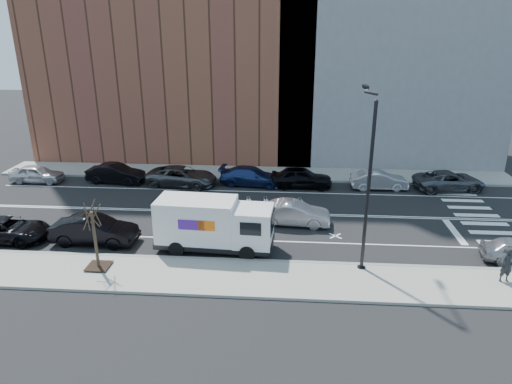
# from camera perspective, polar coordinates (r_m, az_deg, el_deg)

# --- Properties ---
(ground) EXTENTS (120.00, 120.00, 0.00)m
(ground) POSITION_cam_1_polar(r_m,az_deg,el_deg) (31.83, -1.46, -2.60)
(ground) COLOR black
(ground) RESTS_ON ground
(sidewalk_near) EXTENTS (44.00, 3.60, 0.15)m
(sidewalk_near) POSITION_cam_1_polar(r_m,az_deg,el_deg) (23.98, -3.54, -10.59)
(sidewalk_near) COLOR gray
(sidewalk_near) RESTS_ON ground
(sidewalk_far) EXTENTS (44.00, 3.60, 0.15)m
(sidewalk_far) POSITION_cam_1_polar(r_m,az_deg,el_deg) (40.03, -0.24, 2.37)
(sidewalk_far) COLOR gray
(sidewalk_far) RESTS_ON ground
(curb_near) EXTENTS (44.00, 0.25, 0.17)m
(curb_near) POSITION_cam_1_polar(r_m,az_deg,el_deg) (25.52, -3.01, -8.51)
(curb_near) COLOR gray
(curb_near) RESTS_ON ground
(curb_far) EXTENTS (44.00, 0.25, 0.17)m
(curb_far) POSITION_cam_1_polar(r_m,az_deg,el_deg) (38.32, -0.45, 1.57)
(curb_far) COLOR gray
(curb_far) RESTS_ON ground
(crosswalk) EXTENTS (3.00, 14.00, 0.01)m
(crosswalk) POSITION_cam_1_polar(r_m,az_deg,el_deg) (34.27, 26.27, -3.09)
(crosswalk) COLOR white
(crosswalk) RESTS_ON ground
(road_markings) EXTENTS (40.00, 8.60, 0.01)m
(road_markings) POSITION_cam_1_polar(r_m,az_deg,el_deg) (31.83, -1.46, -2.60)
(road_markings) COLOR white
(road_markings) RESTS_ON ground
(bldg_brick) EXTENTS (26.00, 10.00, 22.00)m
(bldg_brick) POSITION_cam_1_polar(r_m,az_deg,el_deg) (46.13, -10.05, 18.26)
(bldg_brick) COLOR brown
(bldg_brick) RESTS_ON ground
(bldg_concrete) EXTENTS (20.00, 10.00, 26.00)m
(bldg_concrete) POSITION_cam_1_polar(r_m,az_deg,el_deg) (45.70, 16.67, 20.26)
(bldg_concrete) COLOR slate
(bldg_concrete) RESTS_ON ground
(streetlight) EXTENTS (0.44, 4.02, 9.34)m
(streetlight) POSITION_cam_1_polar(r_m,az_deg,el_deg) (23.78, 13.78, 1.84)
(streetlight) COLOR black
(streetlight) RESTS_ON ground
(street_tree) EXTENTS (1.20, 1.20, 3.75)m
(street_tree) POSITION_cam_1_polar(r_m,az_deg,el_deg) (25.50, -19.38, -6.30)
(street_tree) COLOR black
(street_tree) RESTS_ON ground
(fedex_van) EXTENTS (6.85, 2.72, 3.07)m
(fedex_van) POSITION_cam_1_polar(r_m,az_deg,el_deg) (26.25, -5.34, -4.00)
(fedex_van) COLOR black
(fedex_van) RESTS_ON ground
(far_parked_a) EXTENTS (4.30, 1.74, 1.46)m
(far_parked_a) POSITION_cam_1_polar(r_m,az_deg,el_deg) (41.90, -25.71, 2.08)
(far_parked_a) COLOR silver
(far_parked_a) RESTS_ON ground
(far_parked_b) EXTENTS (4.88, 2.11, 1.56)m
(far_parked_b) POSITION_cam_1_polar(r_m,az_deg,el_deg) (39.36, -17.10, 2.22)
(far_parked_b) COLOR black
(far_parked_b) RESTS_ON ground
(far_parked_c) EXTENTS (5.90, 3.22, 1.57)m
(far_parked_c) POSITION_cam_1_polar(r_m,az_deg,el_deg) (37.40, -9.25, 1.95)
(far_parked_c) COLOR #494B50
(far_parked_c) RESTS_ON ground
(far_parked_d) EXTENTS (5.34, 2.64, 1.49)m
(far_parked_d) POSITION_cam_1_polar(r_m,az_deg,el_deg) (37.08, -0.59, 1.99)
(far_parked_d) COLOR navy
(far_parked_d) RESTS_ON ground
(far_parked_e) EXTENTS (4.87, 1.96, 1.66)m
(far_parked_e) POSITION_cam_1_polar(r_m,az_deg,el_deg) (36.69, 5.70, 1.83)
(far_parked_e) COLOR black
(far_parked_e) RESTS_ON ground
(far_parked_f) EXTENTS (4.51, 1.72, 1.47)m
(far_parked_f) POSITION_cam_1_polar(r_m,az_deg,el_deg) (37.45, 15.12, 1.44)
(far_parked_f) COLOR silver
(far_parked_f) RESTS_ON ground
(far_parked_g) EXTENTS (5.72, 3.21, 1.51)m
(far_parked_g) POSITION_cam_1_polar(r_m,az_deg,el_deg) (39.07, 23.00, 1.31)
(far_parked_g) COLOR #4E5056
(far_parked_g) RESTS_ON ground
(driving_sedan) EXTENTS (4.81, 1.96, 1.55)m
(driving_sedan) POSITION_cam_1_polar(r_m,az_deg,el_deg) (29.81, 4.74, -2.68)
(driving_sedan) COLOR #B6B6BB
(driving_sedan) RESTS_ON ground
(near_parked_rear_a) EXTENTS (5.13, 1.93, 1.67)m
(near_parked_rear_a) POSITION_cam_1_polar(r_m,az_deg,el_deg) (28.85, -19.52, -4.53)
(near_parked_rear_a) COLOR black
(near_parked_rear_a) RESTS_ON ground
(near_parked_rear_b) EXTENTS (5.10, 2.38, 1.41)m
(near_parked_rear_b) POSITION_cam_1_polar(r_m,az_deg,el_deg) (31.43, -28.69, -4.14)
(near_parked_rear_b) COLOR black
(near_parked_rear_b) RESTS_ON ground
(pedestrian) EXTENTS (0.74, 0.56, 1.86)m
(pedestrian) POSITION_cam_1_polar(r_m,az_deg,el_deg) (26.18, 28.89, -7.99)
(pedestrian) COLOR black
(pedestrian) RESTS_ON sidewalk_near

